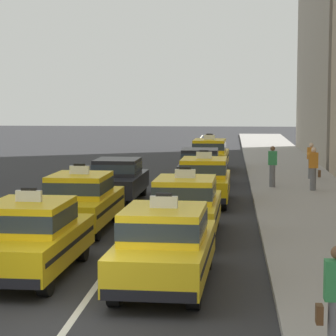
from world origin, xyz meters
The scene contains 15 objects.
ground_plane centered at (0.00, 0.00, 0.00)m, with size 160.00×160.00×0.00m, color #2B2B2D.
lane_stripe_left_right centered at (0.00, 20.00, 0.00)m, with size 0.14×80.00×0.01m, color silver.
sidewalk_curb centered at (5.60, 15.00, 0.07)m, with size 4.00×90.00×0.15m, color #9E9993.
taxi_left_nearest centered at (-1.55, 3.53, 0.88)m, with size 1.94×4.61×1.96m.
taxi_left_second centered at (-1.60, 8.97, 0.88)m, with size 1.91×4.60×1.96m.
sedan_left_third centered at (-1.42, 14.86, 0.85)m, with size 1.85×4.34×1.58m.
taxi_right_nearest centered at (1.41, 2.90, 0.88)m, with size 1.98×4.62×1.96m.
taxi_right_second centered at (1.51, 8.25, 0.88)m, with size 1.92×4.60×1.96m.
taxi_right_third centered at (1.80, 14.45, 0.88)m, with size 1.89×4.59×1.96m.
sedan_right_fourth centered at (1.41, 20.14, 0.85)m, with size 1.77×4.31×1.58m.
taxi_right_fifth centered at (1.67, 25.69, 0.88)m, with size 1.97×4.62×1.96m.
pedestrian_near_crosswalk centered at (4.48, 18.36, 1.01)m, with size 0.36×0.24×1.69m.
pedestrian_mid_block centered at (6.05, 17.44, 1.01)m, with size 0.47×0.24×1.72m.
pedestrian_by_storefront centered at (6.41, 21.53, 0.97)m, with size 0.47×0.24×1.63m.
pedestrian_trailing centered at (4.27, -1.27, 0.97)m, with size 0.47×0.24×1.64m.
Camera 1 is at (2.74, -11.62, 3.93)m, focal length 77.52 mm.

